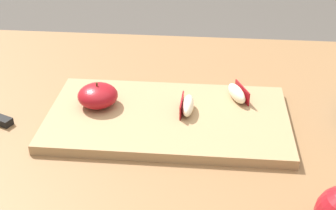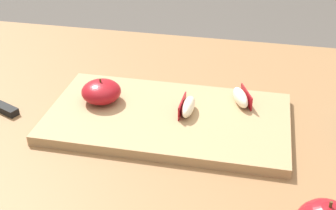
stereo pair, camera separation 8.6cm
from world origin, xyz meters
name	(u,v)px [view 1 (the left image)]	position (x,y,z in m)	size (l,w,h in m)	color
dining_table	(169,163)	(0.00, 0.00, 0.65)	(1.22, 0.81, 0.76)	brown
cutting_board	(168,118)	(0.00, -0.02, 0.77)	(0.46, 0.25, 0.02)	#A37F56
apple_half_skin_up	(98,95)	(-0.14, 0.00, 0.80)	(0.08, 0.08, 0.05)	maroon
apple_wedge_left	(237,93)	(0.13, 0.05, 0.80)	(0.05, 0.07, 0.03)	#F4EACC
apple_wedge_back	(187,105)	(0.04, -0.01, 0.80)	(0.03, 0.07, 0.03)	#F4EACC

